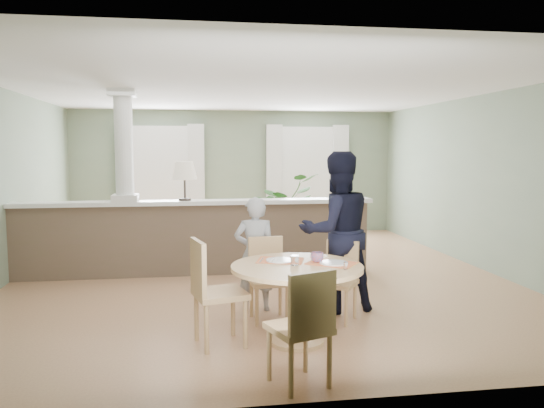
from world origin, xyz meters
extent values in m
plane|color=tan|center=(0.00, 0.00, 0.00)|extent=(8.00, 8.00, 0.00)
cube|color=gray|center=(0.00, 4.00, 1.35)|extent=(7.00, 0.02, 2.70)
cube|color=gray|center=(-3.50, 0.00, 1.35)|extent=(0.02, 8.00, 2.70)
cube|color=gray|center=(3.50, 0.00, 1.35)|extent=(0.02, 8.00, 2.70)
cube|color=gray|center=(0.00, -4.00, 1.35)|extent=(7.00, 0.02, 2.70)
cube|color=white|center=(0.00, 0.00, 2.70)|extent=(7.00, 8.00, 0.02)
cube|color=white|center=(-1.60, 3.97, 1.55)|extent=(1.10, 0.02, 1.50)
cube|color=white|center=(-1.60, 3.94, 1.55)|extent=(1.22, 0.04, 1.62)
cube|color=white|center=(1.60, 3.97, 1.55)|extent=(1.10, 0.02, 1.50)
cube|color=white|center=(1.60, 3.94, 1.55)|extent=(1.22, 0.04, 1.62)
cube|color=silver|center=(-2.35, 3.88, 1.25)|extent=(0.35, 0.10, 2.30)
cube|color=silver|center=(-0.85, 3.88, 1.25)|extent=(0.35, 0.10, 2.30)
cube|color=silver|center=(0.85, 3.88, 1.25)|extent=(0.35, 0.10, 2.30)
cube|color=silver|center=(2.35, 3.88, 1.25)|extent=(0.35, 0.10, 2.30)
cube|color=brown|center=(-0.90, 0.20, 0.53)|extent=(5.20, 0.22, 1.05)
cube|color=white|center=(-0.90, 0.20, 1.08)|extent=(5.32, 0.36, 0.06)
cube|color=white|center=(-1.90, 0.20, 1.16)|extent=(0.36, 0.36, 0.10)
cylinder|color=white|center=(-1.90, 0.20, 1.91)|extent=(0.26, 0.26, 1.39)
cube|color=white|center=(-1.90, 0.20, 2.65)|extent=(0.38, 0.38, 0.10)
cylinder|color=black|center=(-1.05, 0.20, 1.12)|extent=(0.18, 0.18, 0.03)
cylinder|color=black|center=(-1.05, 0.20, 1.28)|extent=(0.03, 0.03, 0.28)
cone|color=#F6E6CB|center=(-1.05, 0.20, 1.55)|extent=(0.36, 0.36, 0.26)
imported|color=#906F4E|center=(-0.84, 1.56, 0.42)|extent=(2.96, 1.46, 0.83)
imported|color=#2F6126|center=(0.78, 2.37, 0.70)|extent=(1.66, 1.64, 1.40)
cylinder|color=tan|center=(0.03, -2.79, 0.02)|extent=(0.53, 0.53, 0.04)
cylinder|color=tan|center=(0.03, -2.79, 0.38)|extent=(0.14, 0.14, 0.68)
cylinder|color=tan|center=(0.03, -2.79, 0.74)|extent=(1.26, 1.26, 0.04)
cube|color=red|center=(-0.09, -2.57, 0.76)|extent=(0.52, 0.44, 0.01)
cube|color=red|center=(0.38, -2.77, 0.76)|extent=(0.55, 0.53, 0.01)
cylinder|color=white|center=(-0.10, -2.59, 0.77)|extent=(0.27, 0.27, 0.01)
cylinder|color=white|center=(0.39, -2.80, 0.77)|extent=(0.27, 0.27, 0.01)
cylinder|color=white|center=(0.00, -2.81, 0.81)|extent=(0.08, 0.08, 0.09)
cube|color=silver|center=(-0.17, -2.62, 0.78)|extent=(0.07, 0.18, 0.00)
cube|color=silver|center=(-0.28, -2.55, 0.77)|extent=(0.08, 0.22, 0.00)
cylinder|color=white|center=(0.43, -3.04, 0.80)|extent=(0.04, 0.04, 0.07)
cylinder|color=silver|center=(0.43, -3.04, 0.84)|extent=(0.04, 0.04, 0.01)
imported|color=#256DB0|center=(0.25, -2.70, 0.81)|extent=(0.16, 0.16, 0.10)
cube|color=tan|center=(-0.14, -2.08, 0.43)|extent=(0.43, 0.43, 0.05)
cylinder|color=tan|center=(-0.29, -2.26, 0.21)|extent=(0.04, 0.04, 0.41)
cylinder|color=tan|center=(0.04, -2.24, 0.21)|extent=(0.04, 0.04, 0.41)
cylinder|color=tan|center=(-0.31, -1.93, 0.21)|extent=(0.04, 0.04, 0.41)
cylinder|color=tan|center=(0.02, -1.91, 0.21)|extent=(0.04, 0.04, 0.41)
cube|color=tan|center=(-0.15, -1.90, 0.67)|extent=(0.39, 0.06, 0.44)
cube|color=tan|center=(0.59, -2.20, 0.41)|extent=(0.54, 0.54, 0.05)
cylinder|color=tan|center=(0.38, -2.24, 0.20)|extent=(0.04, 0.04, 0.40)
cylinder|color=tan|center=(0.63, -2.41, 0.20)|extent=(0.04, 0.04, 0.40)
cylinder|color=tan|center=(0.55, -1.98, 0.20)|extent=(0.04, 0.04, 0.40)
cylinder|color=tan|center=(0.81, -2.16, 0.20)|extent=(0.04, 0.04, 0.40)
cube|color=tan|center=(0.69, -2.05, 0.64)|extent=(0.32, 0.24, 0.42)
cube|color=tan|center=(-0.13, -3.69, 0.46)|extent=(0.55, 0.55, 0.05)
cylinder|color=tan|center=(-0.03, -3.47, 0.22)|extent=(0.04, 0.04, 0.44)
cylinder|color=tan|center=(-0.35, -3.59, 0.22)|extent=(0.04, 0.04, 0.44)
cylinder|color=tan|center=(0.09, -3.79, 0.22)|extent=(0.04, 0.04, 0.44)
cylinder|color=tan|center=(-0.24, -3.91, 0.22)|extent=(0.04, 0.04, 0.44)
cube|color=tan|center=(-0.07, -3.87, 0.71)|extent=(0.40, 0.18, 0.47)
cube|color=tan|center=(-0.70, -2.73, 0.49)|extent=(0.56, 0.56, 0.05)
cylinder|color=tan|center=(-0.47, -2.86, 0.24)|extent=(0.04, 0.04, 0.47)
cylinder|color=tan|center=(-0.56, -2.50, 0.24)|extent=(0.04, 0.04, 0.47)
cylinder|color=tan|center=(-0.83, -2.95, 0.24)|extent=(0.04, 0.04, 0.47)
cylinder|color=tan|center=(-0.92, -2.59, 0.24)|extent=(0.04, 0.04, 0.47)
cube|color=tan|center=(-0.90, -2.78, 0.77)|extent=(0.15, 0.44, 0.50)
imported|color=#9D9DA2|center=(-0.24, -1.68, 0.66)|extent=(0.51, 0.37, 1.32)
imported|color=black|center=(0.69, -1.82, 0.92)|extent=(0.99, 0.83, 1.83)
camera|label=1|loc=(-0.94, -7.64, 1.85)|focal=35.00mm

